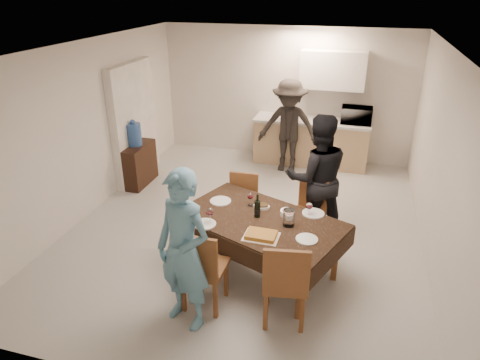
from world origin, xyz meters
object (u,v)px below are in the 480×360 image
(console, at_px, (137,164))
(water_jug, at_px, (134,134))
(person_kitchen, at_px, (289,126))
(water_pitcher, at_px, (289,218))
(savoury_tart, at_px, (261,235))
(person_near, at_px, (184,251))
(person_far, at_px, (317,178))
(dining_table, at_px, (260,222))
(microwave, at_px, (357,115))
(wine_bottle, at_px, (257,206))

(console, height_order, water_jug, water_jug)
(person_kitchen, bearing_deg, water_pitcher, -80.21)
(savoury_tart, bearing_deg, person_near, -134.13)
(person_near, xyz_separation_m, person_far, (1.10, 2.10, 0.02))
(water_jug, relative_size, savoury_tart, 1.00)
(dining_table, bearing_deg, person_far, 84.22)
(microwave, bearing_deg, water_pitcher, 80.51)
(dining_table, distance_m, person_kitchen, 3.29)
(microwave, xyz_separation_m, person_far, (-0.43, -2.68, -0.16))
(water_pitcher, bearing_deg, dining_table, 171.87)
(console, height_order, microwave, microwave)
(water_jug, relative_size, wine_bottle, 1.30)
(savoury_tart, relative_size, person_far, 0.22)
(microwave, height_order, person_near, person_near)
(water_jug, height_order, person_near, person_near)
(console, distance_m, water_pitcher, 3.69)
(microwave, distance_m, person_near, 5.02)
(water_pitcher, height_order, savoury_tart, water_pitcher)
(dining_table, distance_m, wine_bottle, 0.20)
(dining_table, xyz_separation_m, person_kitchen, (-0.22, 3.28, 0.16))
(person_near, distance_m, person_far, 2.37)
(console, height_order, water_pitcher, water_pitcher)
(savoury_tart, bearing_deg, water_pitcher, 52.85)
(savoury_tart, relative_size, person_kitchen, 0.22)
(wine_bottle, xyz_separation_m, savoury_tart, (0.15, -0.43, -0.13))
(console, xyz_separation_m, savoury_tart, (2.82, -2.33, 0.41))
(console, xyz_separation_m, water_pitcher, (3.07, -2.00, 0.49))
(person_kitchen, bearing_deg, dining_table, -86.08)
(console, relative_size, microwave, 1.41)
(wine_bottle, height_order, microwave, microwave)
(water_jug, xyz_separation_m, savoury_tart, (2.82, -2.33, -0.15))
(wine_bottle, xyz_separation_m, person_near, (-0.50, -1.10, -0.02))
(savoury_tart, xyz_separation_m, person_far, (0.45, 1.43, 0.12))
(microwave, bearing_deg, person_near, 72.23)
(console, bearing_deg, person_near, -54.15)
(person_far, relative_size, person_kitchen, 1.03)
(wine_bottle, bearing_deg, person_far, 59.04)
(water_jug, distance_m, water_pitcher, 3.66)
(water_pitcher, height_order, person_near, person_near)
(console, relative_size, savoury_tart, 2.03)
(dining_table, height_order, microwave, microwave)
(wine_bottle, relative_size, microwave, 0.53)
(water_jug, height_order, person_kitchen, person_kitchen)
(water_jug, xyz_separation_m, person_kitchen, (2.49, 1.33, -0.05))
(person_near, height_order, person_far, person_far)
(water_jug, relative_size, water_pitcher, 1.90)
(microwave, distance_m, person_far, 2.72)
(console, distance_m, person_near, 3.74)
(console, bearing_deg, person_kitchen, 28.09)
(water_jug, bearing_deg, person_far, -15.40)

